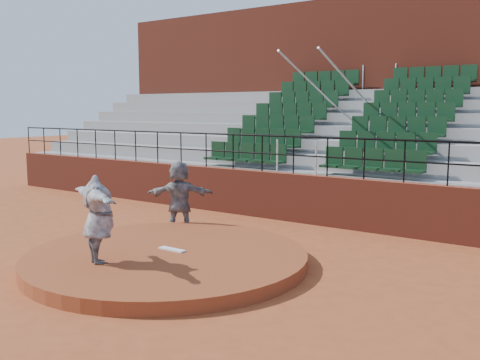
# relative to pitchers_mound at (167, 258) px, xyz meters

# --- Properties ---
(ground) EXTENTS (90.00, 90.00, 0.00)m
(ground) POSITION_rel_pitchers_mound_xyz_m (0.00, 0.00, -0.12)
(ground) COLOR #9E4823
(ground) RESTS_ON ground
(pitchers_mound) EXTENTS (5.50, 5.50, 0.25)m
(pitchers_mound) POSITION_rel_pitchers_mound_xyz_m (0.00, 0.00, 0.00)
(pitchers_mound) COLOR brown
(pitchers_mound) RESTS_ON ground
(pitching_rubber) EXTENTS (0.60, 0.15, 0.03)m
(pitching_rubber) POSITION_rel_pitchers_mound_xyz_m (0.00, 0.15, 0.14)
(pitching_rubber) COLOR white
(pitching_rubber) RESTS_ON pitchers_mound
(boundary_wall) EXTENTS (24.00, 0.30, 1.30)m
(boundary_wall) POSITION_rel_pitchers_mound_xyz_m (0.00, 5.00, 0.53)
(boundary_wall) COLOR maroon
(boundary_wall) RESTS_ON ground
(wall_railing) EXTENTS (24.04, 0.05, 1.03)m
(wall_railing) POSITION_rel_pitchers_mound_xyz_m (0.00, 5.00, 1.90)
(wall_railing) COLOR black
(wall_railing) RESTS_ON boundary_wall
(seating_deck) EXTENTS (24.00, 5.97, 4.63)m
(seating_deck) POSITION_rel_pitchers_mound_xyz_m (0.00, 8.65, 1.31)
(seating_deck) COLOR gray
(seating_deck) RESTS_ON ground
(press_box_facade) EXTENTS (24.00, 3.00, 7.10)m
(press_box_facade) POSITION_rel_pitchers_mound_xyz_m (0.00, 12.60, 3.43)
(press_box_facade) COLOR maroon
(press_box_facade) RESTS_ON ground
(pitcher) EXTENTS (2.04, 1.27, 1.62)m
(pitcher) POSITION_rel_pitchers_mound_xyz_m (-0.48, -1.26, 0.93)
(pitcher) COLOR black
(pitcher) RESTS_ON pitchers_mound
(fielder) EXTENTS (1.64, 1.38, 1.77)m
(fielder) POSITION_rel_pitchers_mound_xyz_m (-1.71, 2.32, 0.76)
(fielder) COLOR black
(fielder) RESTS_ON ground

